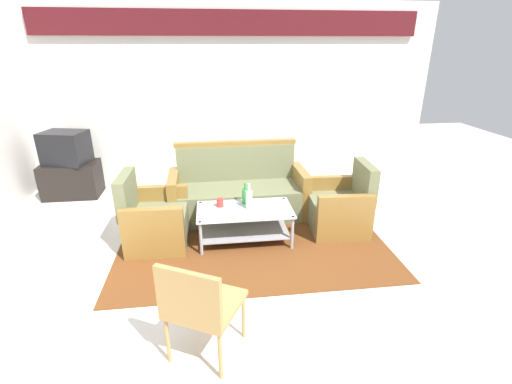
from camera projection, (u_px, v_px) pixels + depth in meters
ground_plane at (258, 281)px, 3.63m from camera, size 14.00×14.00×0.00m
wall_back at (233, 91)px, 5.88m from camera, size 6.52×0.19×2.80m
rug at (252, 239)px, 4.40m from camera, size 3.07×2.19×0.01m
couch at (238, 193)px, 4.92m from camera, size 1.81×0.77×0.96m
armchair_left at (155, 221)px, 4.21m from camera, size 0.71×0.77×0.85m
armchair_right at (340, 208)px, 4.55m from camera, size 0.74×0.80×0.85m
coffee_table at (245, 220)px, 4.27m from camera, size 1.10×0.60×0.40m
bottle_clear at (249, 199)px, 4.20m from camera, size 0.08×0.08×0.31m
bottle_green at (245, 196)px, 4.34m from camera, size 0.08×0.08×0.26m
cup at (220, 203)px, 4.27m from camera, size 0.08×0.08×0.10m
tv_stand at (72, 180)px, 5.57m from camera, size 0.80×0.50×0.52m
television at (66, 148)px, 5.39m from camera, size 0.69×0.57×0.48m
wicker_chair at (199, 303)px, 2.56m from camera, size 0.65×0.65×0.84m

